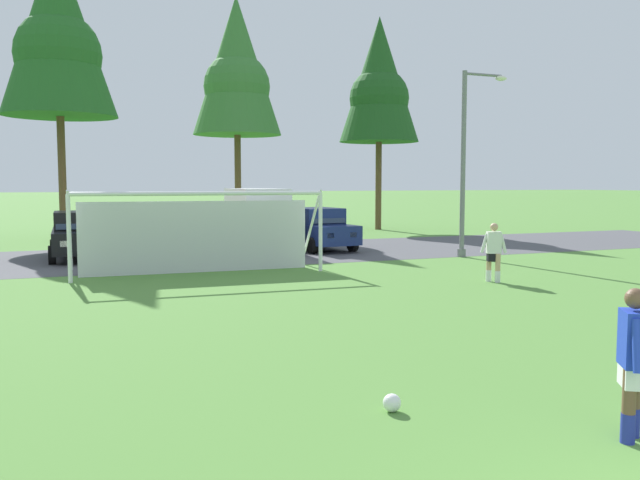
% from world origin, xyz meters
% --- Properties ---
extents(ground_plane, '(400.00, 400.00, 0.00)m').
position_xyz_m(ground_plane, '(0.00, 15.00, 0.00)').
color(ground_plane, '#518438').
extents(parking_lot_strip, '(52.00, 8.40, 0.01)m').
position_xyz_m(parking_lot_strip, '(0.00, 22.37, 0.00)').
color(parking_lot_strip, '#4C4C51').
rests_on(parking_lot_strip, ground).
extents(soccer_ball, '(0.22, 0.22, 0.22)m').
position_xyz_m(soccer_ball, '(-1.13, 4.36, 0.11)').
color(soccer_ball, white).
rests_on(soccer_ball, ground).
extents(soccer_goal, '(7.49, 2.24, 2.57)m').
position_xyz_m(soccer_goal, '(-0.79, 17.41, 1.29)').
color(soccer_goal, white).
rests_on(soccer_goal, ground).
extents(player_striker_near, '(0.68, 0.43, 1.64)m').
position_xyz_m(player_striker_near, '(6.44, 12.57, 0.82)').
color(player_striker_near, tan).
rests_on(player_striker_near, ground).
extents(player_defender_far, '(0.53, 0.62, 1.64)m').
position_xyz_m(player_defender_far, '(0.82, 2.64, 0.82)').
color(player_defender_far, brown).
rests_on(player_defender_far, ground).
extents(parked_car_slot_far_left, '(2.10, 4.23, 1.72)m').
position_xyz_m(parked_car_slot_far_left, '(-4.02, 22.76, 0.88)').
color(parked_car_slot_far_left, black).
rests_on(parked_car_slot_far_left, ground).
extents(parked_car_slot_left, '(2.15, 4.26, 1.72)m').
position_xyz_m(parked_car_slot_left, '(-0.65, 22.63, 0.88)').
color(parked_car_slot_left, red).
rests_on(parked_car_slot_left, ground).
extents(parked_car_slot_center_left, '(2.34, 4.87, 2.52)m').
position_xyz_m(parked_car_slot_center_left, '(2.82, 23.31, 1.34)').
color(parked_car_slot_center_left, silver).
rests_on(parked_car_slot_center_left, ground).
extents(parked_car_slot_center, '(2.27, 4.32, 1.72)m').
position_xyz_m(parked_car_slot_center, '(5.23, 22.67, 0.88)').
color(parked_car_slot_center, navy).
rests_on(parked_car_slot_center, ground).
extents(tree_mid_left, '(5.29, 5.29, 14.11)m').
position_xyz_m(tree_mid_left, '(-4.43, 31.29, 9.72)').
color(tree_mid_left, brown).
rests_on(tree_mid_left, ground).
extents(tree_center_back, '(4.87, 4.87, 12.97)m').
position_xyz_m(tree_center_back, '(4.73, 33.45, 8.93)').
color(tree_center_back, brown).
rests_on(tree_center_back, ground).
extents(tree_mid_right, '(4.64, 4.64, 12.36)m').
position_xyz_m(tree_mid_right, '(12.97, 32.39, 8.50)').
color(tree_mid_right, brown).
rests_on(tree_mid_right, ground).
extents(street_lamp, '(2.00, 0.32, 6.83)m').
position_xyz_m(street_lamp, '(9.41, 18.22, 3.55)').
color(street_lamp, slate).
rests_on(street_lamp, ground).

